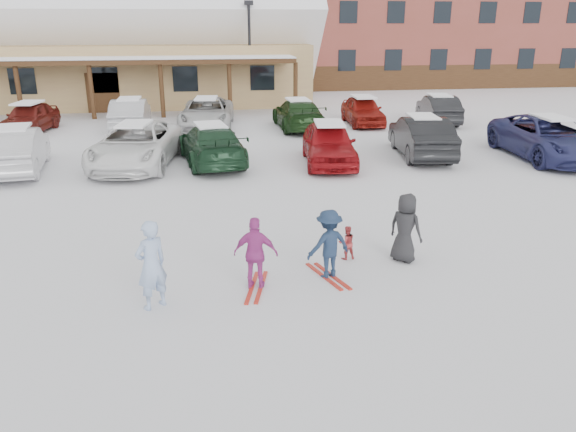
{
  "coord_description": "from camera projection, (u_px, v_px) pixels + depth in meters",
  "views": [
    {
      "loc": [
        -1.33,
        -10.17,
        4.94
      ],
      "look_at": [
        0.3,
        1.0,
        1.0
      ],
      "focal_mm": 35.0,
      "sensor_mm": 36.0,
      "label": 1
    }
  ],
  "objects": [
    {
      "name": "parked_car_5",
      "position": [
        421.0,
        136.0,
        21.33
      ],
      "size": [
        2.18,
        4.84,
        1.54
      ],
      "primitive_type": "imported",
      "rotation": [
        0.0,
        0.0,
        3.02
      ],
      "color": "black",
      "rests_on": "ground"
    },
    {
      "name": "child_navy",
      "position": [
        329.0,
        244.0,
        11.2
      ],
      "size": [
        1.05,
        0.8,
        1.43
      ],
      "primitive_type": "imported",
      "rotation": [
        0.0,
        0.0,
        3.46
      ],
      "color": "#182943",
      "rests_on": "ground"
    },
    {
      "name": "parked_car_12",
      "position": [
        363.0,
        111.0,
        28.0
      ],
      "size": [
        1.74,
        4.11,
        1.39
      ],
      "primitive_type": "imported",
      "rotation": [
        0.0,
        0.0,
        -0.03
      ],
      "color": "maroon",
      "rests_on": "ground"
    },
    {
      "name": "skis_child_magenta",
      "position": [
        257.0,
        287.0,
        10.96
      ],
      "size": [
        0.52,
        1.41,
        0.03
      ],
      "primitive_type": "cube",
      "rotation": [
        0.0,
        0.0,
        2.9
      ],
      "color": "red",
      "rests_on": "ground"
    },
    {
      "name": "parked_car_3",
      "position": [
        211.0,
        144.0,
        20.28
      ],
      "size": [
        2.72,
        5.13,
        1.42
      ],
      "primitive_type": "imported",
      "rotation": [
        0.0,
        0.0,
        3.3
      ],
      "color": "#173721",
      "rests_on": "ground"
    },
    {
      "name": "bystander_dark",
      "position": [
        405.0,
        228.0,
        11.97
      ],
      "size": [
        0.86,
        0.87,
        1.51
      ],
      "primitive_type": "imported",
      "rotation": [
        0.0,
        0.0,
        2.31
      ],
      "color": "#232325",
      "rests_on": "ground"
    },
    {
      "name": "parked_car_6",
      "position": [
        549.0,
        138.0,
        20.99
      ],
      "size": [
        2.86,
        5.77,
        1.57
      ],
      "primitive_type": "imported",
      "rotation": [
        0.0,
        0.0,
        -0.05
      ],
      "color": "navy",
      "rests_on": "ground"
    },
    {
      "name": "parked_car_13",
      "position": [
        438.0,
        109.0,
        28.43
      ],
      "size": [
        2.12,
        4.4,
        1.39
      ],
      "primitive_type": "imported",
      "rotation": [
        0.0,
        0.0,
        2.98
      ],
      "color": "black",
      "rests_on": "ground"
    },
    {
      "name": "skis_child_navy",
      "position": [
        328.0,
        276.0,
        11.43
      ],
      "size": [
        0.63,
        1.39,
        0.03
      ],
      "primitive_type": "cube",
      "rotation": [
        0.0,
        0.0,
        3.46
      ],
      "color": "red",
      "rests_on": "ground"
    },
    {
      "name": "adult_skier",
      "position": [
        151.0,
        265.0,
        9.95
      ],
      "size": [
        0.73,
        0.69,
        1.67
      ],
      "primitive_type": "imported",
      "rotation": [
        0.0,
        0.0,
        3.79
      ],
      "color": "#9EB7E1",
      "rests_on": "ground"
    },
    {
      "name": "parked_car_9",
      "position": [
        131.0,
        114.0,
        26.51
      ],
      "size": [
        1.66,
        4.53,
        1.48
      ],
      "primitive_type": "imported",
      "rotation": [
        0.0,
        0.0,
        3.16
      ],
      "color": "#B3B4B9",
      "rests_on": "ground"
    },
    {
      "name": "toddler_red",
      "position": [
        347.0,
        243.0,
        12.18
      ],
      "size": [
        0.4,
        0.33,
        0.76
      ],
      "primitive_type": "imported",
      "rotation": [
        0.0,
        0.0,
        3.26
      ],
      "color": "#AF3637",
      "rests_on": "ground"
    },
    {
      "name": "parked_car_8",
      "position": [
        30.0,
        118.0,
        25.95
      ],
      "size": [
        2.15,
        4.24,
        1.39
      ],
      "primitive_type": "imported",
      "rotation": [
        0.0,
        0.0,
        -0.13
      ],
      "color": "maroon",
      "rests_on": "ground"
    },
    {
      "name": "conifer_3",
      "position": [
        282.0,
        19.0,
        51.55
      ],
      "size": [
        3.96,
        3.96,
        9.18
      ],
      "color": "black",
      "rests_on": "ground"
    },
    {
      "name": "parked_car_2",
      "position": [
        136.0,
        145.0,
        19.9
      ],
      "size": [
        3.28,
        5.81,
        1.53
      ],
      "primitive_type": "imported",
      "rotation": [
        0.0,
        0.0,
        -0.14
      ],
      "color": "white",
      "rests_on": "ground"
    },
    {
      "name": "parked_car_4",
      "position": [
        329.0,
        144.0,
        20.21
      ],
      "size": [
        2.23,
        4.56,
        1.5
      ],
      "primitive_type": "imported",
      "rotation": [
        0.0,
        0.0,
        -0.11
      ],
      "color": "maroon",
      "rests_on": "ground"
    },
    {
      "name": "parked_car_11",
      "position": [
        298.0,
        114.0,
        26.83
      ],
      "size": [
        2.09,
        4.88,
        1.4
      ],
      "primitive_type": "imported",
      "rotation": [
        0.0,
        0.0,
        3.17
      ],
      "color": "#183615",
      "rests_on": "ground"
    },
    {
      "name": "conifer_4",
      "position": [
        553.0,
        4.0,
        56.76
      ],
      "size": [
        5.06,
        5.06,
        11.73
      ],
      "color": "black",
      "rests_on": "ground"
    },
    {
      "name": "ground",
      "position": [
        280.0,
        280.0,
        11.31
      ],
      "size": [
        160.0,
        160.0,
        0.0
      ],
      "primitive_type": "plane",
      "color": "white",
      "rests_on": "ground"
    },
    {
      "name": "day_lodge",
      "position": [
        78.0,
        37.0,
        34.91
      ],
      "size": [
        29.12,
        12.5,
        10.38
      ],
      "color": "tan",
      "rests_on": "ground"
    },
    {
      "name": "lamp_post",
      "position": [
        250.0,
        49.0,
        31.97
      ],
      "size": [
        0.5,
        0.25,
        6.0
      ],
      "color": "black",
      "rests_on": "ground"
    },
    {
      "name": "parked_car_10",
      "position": [
        207.0,
        113.0,
        26.99
      ],
      "size": [
        2.86,
        5.41,
        1.45
      ],
      "primitive_type": "imported",
      "rotation": [
        0.0,
        0.0,
        -0.09
      ],
      "color": "silver",
      "rests_on": "ground"
    },
    {
      "name": "child_magenta",
      "position": [
        256.0,
        254.0,
        10.73
      ],
      "size": [
        0.91,
        0.55,
        1.45
      ],
      "primitive_type": "imported",
      "rotation": [
        0.0,
        0.0,
        2.9
      ],
      "color": "#B23790",
      "rests_on": "ground"
    },
    {
      "name": "parked_car_1",
      "position": [
        16.0,
        150.0,
        19.13
      ],
      "size": [
        2.25,
        4.84,
        1.54
      ],
      "primitive_type": "imported",
      "rotation": [
        0.0,
        0.0,
        3.28
      ],
      "color": "#BDBCC1",
      "rests_on": "ground"
    }
  ]
}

